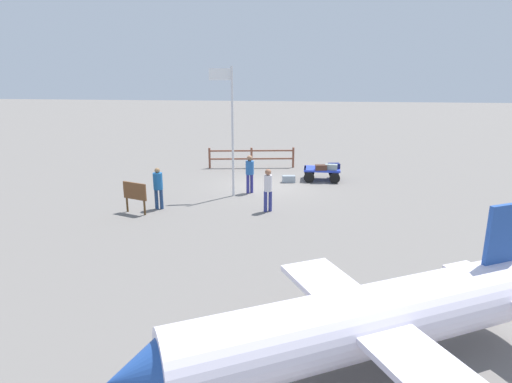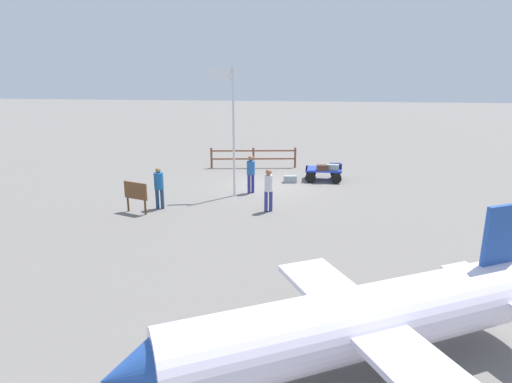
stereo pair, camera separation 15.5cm
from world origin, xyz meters
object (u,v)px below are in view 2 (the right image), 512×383
at_px(suitcase_olive, 333,167).
at_px(suitcase_dark, 336,166).
at_px(suitcase_maroon, 290,179).
at_px(suitcase_navy, 322,168).
at_px(worker_trailing, 251,171).
at_px(flagpole, 231,122).
at_px(luggage_cart, 323,172).
at_px(signboard, 136,193).
at_px(worker_supervisor, 159,185).
at_px(airplane_near, 345,325).
at_px(worker_lead, 269,187).

bearing_deg(suitcase_olive, suitcase_dark, -114.08).
bearing_deg(suitcase_maroon, suitcase_navy, -172.71).
relative_size(worker_trailing, flagpole, 0.31).
distance_m(luggage_cart, signboard, 9.61).
bearing_deg(suitcase_navy, suitcase_dark, -146.36).
bearing_deg(suitcase_olive, suitcase_navy, 11.02).
height_order(worker_supervisor, flagpole, flagpole).
relative_size(airplane_near, signboard, 6.28).
bearing_deg(airplane_near, suitcase_navy, -89.51).
distance_m(suitcase_olive, suitcase_navy, 0.52).
bearing_deg(signboard, worker_lead, -170.63).
bearing_deg(airplane_near, worker_lead, -76.45).
bearing_deg(suitcase_dark, suitcase_olive, 65.92).
bearing_deg(suitcase_olive, flagpole, 33.66).
xyz_separation_m(suitcase_olive, worker_trailing, (3.74, 2.46, 0.28)).
relative_size(airplane_near, flagpole, 1.39).
bearing_deg(airplane_near, worker_trailing, -74.54).
bearing_deg(suitcase_maroon, flagpole, 48.05).
relative_size(luggage_cart, suitcase_maroon, 2.68).
relative_size(suitcase_navy, worker_trailing, 0.34).
bearing_deg(suitcase_dark, luggage_cart, -0.51).
bearing_deg(suitcase_dark, suitcase_navy, 33.64).
bearing_deg(worker_lead, worker_trailing, -67.87).
relative_size(suitcase_navy, suitcase_dark, 0.96).
xyz_separation_m(suitcase_dark, worker_supervisor, (7.19, 5.59, 0.24)).
bearing_deg(suitcase_maroon, airplane_near, 96.75).
xyz_separation_m(suitcase_maroon, airplane_near, (-1.69, 14.29, 0.92)).
bearing_deg(suitcase_navy, suitcase_olive, -168.98).
bearing_deg(suitcase_olive, worker_lead, 62.09).
distance_m(suitcase_navy, flagpole, 5.53).
distance_m(luggage_cart, suitcase_dark, 0.68).
relative_size(suitcase_maroon, worker_lead, 0.39).
height_order(worker_trailing, worker_supervisor, worker_trailing).
distance_m(worker_lead, worker_trailing, 2.81).
xyz_separation_m(airplane_near, flagpole, (4.11, -11.59, 2.16)).
xyz_separation_m(suitcase_olive, worker_lead, (2.68, 5.06, 0.22)).
bearing_deg(suitcase_maroon, suitcase_olive, -171.79).
bearing_deg(flagpole, airplane_near, 109.54).
bearing_deg(suitcase_dark, airplane_near, 87.94).
height_order(luggage_cart, signboard, signboard).
bearing_deg(worker_supervisor, suitcase_navy, -141.76).
xyz_separation_m(suitcase_olive, signboard, (7.75, 5.90, 0.05)).
bearing_deg(suitcase_olive, worker_supervisor, 36.69).
relative_size(suitcase_navy, flagpole, 0.11).
xyz_separation_m(worker_supervisor, airplane_near, (-6.66, 9.34, 0.09)).
xyz_separation_m(luggage_cart, airplane_near, (-0.08, 14.94, 0.63)).
relative_size(suitcase_maroon, signboard, 0.55).
distance_m(suitcase_maroon, airplane_near, 14.42).
distance_m(suitcase_maroon, worker_supervisor, 7.06).
bearing_deg(suitcase_maroon, worker_lead, 82.75).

